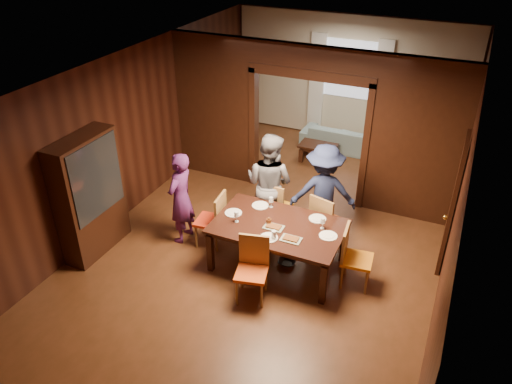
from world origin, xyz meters
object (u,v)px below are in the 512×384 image
at_px(coffee_table, 318,153).
at_px(chair_near, 252,271).
at_px(chair_right, 357,258).
at_px(chair_far_l, 277,205).
at_px(chair_far_r, 327,219).
at_px(sofa, 343,138).
at_px(chair_left, 210,219).
at_px(person_navy, 323,192).
at_px(dining_table, 278,245).
at_px(person_purple, 181,198).
at_px(hutch, 90,196).
at_px(person_grey, 269,183).

distance_m(coffee_table, chair_near, 4.61).
relative_size(chair_right, chair_far_l, 1.00).
relative_size(chair_far_r, chair_near, 1.00).
bearing_deg(sofa, coffee_table, 70.56).
bearing_deg(chair_left, sofa, 161.25).
height_order(chair_far_l, chair_near, same).
xyz_separation_m(person_navy, chair_far_l, (-0.76, -0.14, -0.36)).
xyz_separation_m(person_navy, sofa, (-0.60, 3.50, -0.58)).
bearing_deg(coffee_table, chair_far_r, -69.50).
height_order(person_navy, dining_table, person_navy).
relative_size(chair_left, chair_far_l, 1.00).
bearing_deg(chair_near, person_navy, 64.14).
height_order(person_purple, chair_far_r, person_purple).
distance_m(person_purple, person_navy, 2.35).
relative_size(person_navy, chair_far_r, 1.75).
distance_m(chair_left, chair_far_l, 1.20).
xyz_separation_m(person_navy, hutch, (-3.25, -1.85, 0.15)).
bearing_deg(sofa, chair_near, 93.13).
height_order(dining_table, chair_far_l, chair_far_l).
relative_size(coffee_table, chair_far_l, 0.82).
relative_size(person_navy, sofa, 0.91).
bearing_deg(person_grey, sofa, -86.30).
xyz_separation_m(person_navy, chair_far_r, (0.15, -0.21, -0.36)).
bearing_deg(chair_near, dining_table, 72.54).
bearing_deg(person_grey, coffee_table, -81.21).
xyz_separation_m(person_grey, dining_table, (0.53, -0.91, -0.52)).
height_order(person_grey, chair_right, person_grey).
bearing_deg(chair_left, chair_far_l, 128.95).
height_order(dining_table, chair_near, chair_near).
bearing_deg(person_navy, person_purple, 6.66).
distance_m(coffee_table, chair_left, 3.72).
height_order(person_navy, chair_left, person_navy).
height_order(coffee_table, chair_near, chair_near).
bearing_deg(dining_table, hutch, -164.79).
distance_m(person_purple, chair_near, 1.91).
height_order(sofa, chair_right, chair_right).
bearing_deg(hutch, coffee_table, 62.65).
xyz_separation_m(person_navy, chair_left, (-1.61, -0.99, -0.36)).
bearing_deg(coffee_table, chair_left, -100.65).
bearing_deg(person_grey, hutch, 44.04).
distance_m(dining_table, chair_near, 0.86).
xyz_separation_m(dining_table, chair_near, (-0.06, -0.85, 0.10)).
xyz_separation_m(chair_left, chair_right, (2.47, -0.01, 0.00)).
height_order(chair_right, chair_far_r, same).
bearing_deg(chair_right, hutch, 95.94).
distance_m(person_navy, chair_far_r, 0.44).
distance_m(dining_table, chair_far_l, 1.01).
relative_size(person_navy, chair_right, 1.75).
height_order(chair_far_l, chair_far_r, same).
xyz_separation_m(dining_table, hutch, (-2.89, -0.78, 0.62)).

